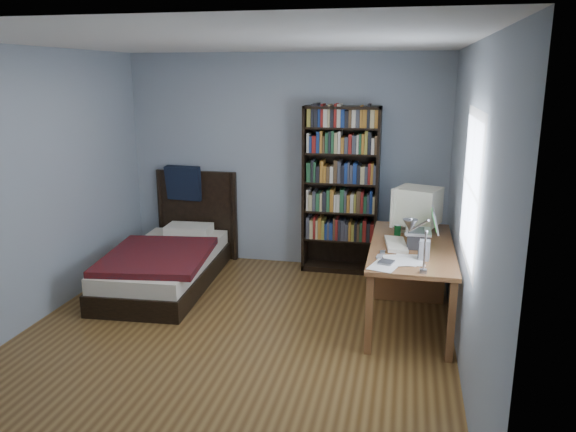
# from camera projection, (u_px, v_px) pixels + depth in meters

# --- Properties ---
(room) EXTENTS (4.20, 4.24, 2.50)m
(room) POSITION_uv_depth(u_px,v_px,m) (234.00, 199.00, 4.65)
(room) COLOR brown
(room) RESTS_ON ground
(desk) EXTENTS (0.75, 1.63, 0.73)m
(desk) POSITION_uv_depth(u_px,v_px,m) (410.00, 262.00, 5.66)
(desk) COLOR brown
(desk) RESTS_ON floor
(crt_monitor) EXTENTS (0.51, 0.47, 0.46)m
(crt_monitor) POSITION_uv_depth(u_px,v_px,m) (417.00, 207.00, 5.52)
(crt_monitor) COLOR beige
(crt_monitor) RESTS_ON desk
(laptop) EXTENTS (0.29, 0.30, 0.37)m
(laptop) POSITION_uv_depth(u_px,v_px,m) (420.00, 236.00, 5.08)
(laptop) COLOR #2D2D30
(laptop) RESTS_ON desk
(desk_lamp) EXTENTS (0.20, 0.45, 0.54)m
(desk_lamp) POSITION_uv_depth(u_px,v_px,m) (413.00, 231.00, 4.04)
(desk_lamp) COLOR #99999E
(desk_lamp) RESTS_ON desk
(keyboard) EXTENTS (0.23, 0.47, 0.04)m
(keyboard) POSITION_uv_depth(u_px,v_px,m) (396.00, 244.00, 5.12)
(keyboard) COLOR beige
(keyboard) RESTS_ON desk
(speaker) EXTENTS (0.09, 0.09, 0.17)m
(speaker) POSITION_uv_depth(u_px,v_px,m) (424.00, 250.00, 4.72)
(speaker) COLOR gray
(speaker) RESTS_ON desk
(soda_can) EXTENTS (0.06, 0.06, 0.12)m
(soda_can) POSITION_uv_depth(u_px,v_px,m) (398.00, 231.00, 5.40)
(soda_can) COLOR #063208
(soda_can) RESTS_ON desk
(mouse) EXTENTS (0.06, 0.11, 0.04)m
(mouse) POSITION_uv_depth(u_px,v_px,m) (407.00, 234.00, 5.44)
(mouse) COLOR silver
(mouse) RESTS_ON desk
(phone_silver) EXTENTS (0.05, 0.09, 0.02)m
(phone_silver) POSITION_uv_depth(u_px,v_px,m) (382.00, 253.00, 4.91)
(phone_silver) COLOR silver
(phone_silver) RESTS_ON desk
(phone_grey) EXTENTS (0.06, 0.10, 0.02)m
(phone_grey) POSITION_uv_depth(u_px,v_px,m) (379.00, 257.00, 4.79)
(phone_grey) COLOR gray
(phone_grey) RESTS_ON desk
(external_drive) EXTENTS (0.14, 0.14, 0.02)m
(external_drive) POSITION_uv_depth(u_px,v_px,m) (386.00, 263.00, 4.63)
(external_drive) COLOR gray
(external_drive) RESTS_ON desk
(bookshelf) EXTENTS (0.86, 0.30, 1.91)m
(bookshelf) POSITION_uv_depth(u_px,v_px,m) (341.00, 190.00, 6.43)
(bookshelf) COLOR black
(bookshelf) RESTS_ON floor
(bed) EXTENTS (1.18, 2.08, 1.16)m
(bed) POSITION_uv_depth(u_px,v_px,m) (168.00, 260.00, 6.21)
(bed) COLOR black
(bed) RESTS_ON floor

